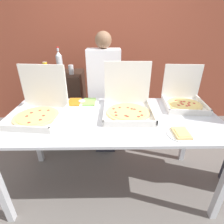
# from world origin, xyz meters

# --- Properties ---
(ground_plane) EXTENTS (16.00, 16.00, 0.00)m
(ground_plane) POSITION_xyz_m (0.00, 0.00, 0.00)
(ground_plane) COLOR slate
(brick_wall_behind) EXTENTS (10.00, 0.06, 2.80)m
(brick_wall_behind) POSITION_xyz_m (0.00, 1.70, 1.40)
(brick_wall_behind) COLOR brown
(brick_wall_behind) RESTS_ON ground_plane
(buffet_table) EXTENTS (2.05, 0.92, 0.90)m
(buffet_table) POSITION_xyz_m (0.00, 0.00, 0.79)
(buffet_table) COLOR silver
(buffet_table) RESTS_ON ground_plane
(pizza_box_far_left) EXTENTS (0.51, 0.53, 0.46)m
(pizza_box_far_left) POSITION_xyz_m (-0.69, 0.02, 0.98)
(pizza_box_far_left) COLOR silver
(pizza_box_far_left) RESTS_ON buffet_table
(pizza_box_far_right) EXTENTS (0.48, 0.50, 0.47)m
(pizza_box_far_right) POSITION_xyz_m (0.16, 0.10, 0.98)
(pizza_box_far_right) COLOR silver
(pizza_box_far_right) RESTS_ON buffet_table
(pizza_box_near_right) EXTENTS (0.44, 0.46, 0.41)m
(pizza_box_near_right) POSITION_xyz_m (0.78, 0.26, 0.97)
(pizza_box_near_right) COLOR silver
(pizza_box_near_right) RESTS_ON buffet_table
(paper_plate_front_right) EXTENTS (0.23, 0.23, 0.03)m
(paper_plate_front_right) POSITION_xyz_m (0.55, -0.32, 0.91)
(paper_plate_front_right) COLOR white
(paper_plate_front_right) RESTS_ON buffet_table
(veggie_tray) EXTENTS (0.36, 0.24, 0.05)m
(veggie_tray) POSITION_xyz_m (-0.32, 0.27, 0.92)
(veggie_tray) COLOR white
(veggie_tray) RESTS_ON buffet_table
(sideboard_podium) EXTENTS (0.67, 0.52, 1.08)m
(sideboard_podium) POSITION_xyz_m (-0.74, 0.98, 0.54)
(sideboard_podium) COLOR black
(sideboard_podium) RESTS_ON ground_plane
(soda_bottle) EXTENTS (0.08, 0.08, 0.35)m
(soda_bottle) POSITION_xyz_m (-0.69, 0.93, 1.24)
(soda_bottle) COLOR #B7BCC1
(soda_bottle) RESTS_ON sideboard_podium
(soda_can_silver) EXTENTS (0.07, 0.07, 0.12)m
(soda_can_silver) POSITION_xyz_m (-0.54, 0.89, 1.14)
(soda_can_silver) COLOR silver
(soda_can_silver) RESTS_ON sideboard_podium
(soda_can_colored) EXTENTS (0.07, 0.07, 0.12)m
(soda_can_colored) POSITION_xyz_m (-0.96, 1.10, 1.14)
(soda_can_colored) COLOR gold
(soda_can_colored) RESTS_ON sideboard_podium
(person_guest_cap) EXTENTS (0.40, 0.22, 1.63)m
(person_guest_cap) POSITION_xyz_m (-0.09, 0.67, 0.85)
(person_guest_cap) COLOR #2D2D38
(person_guest_cap) RESTS_ON ground_plane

